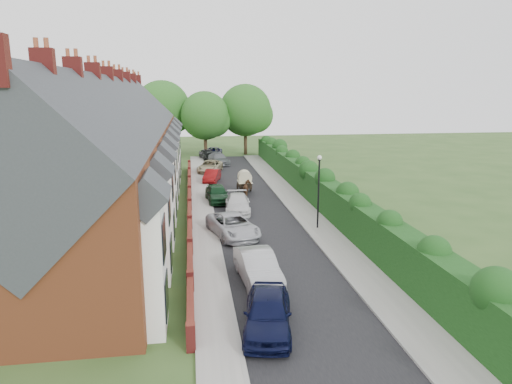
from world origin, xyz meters
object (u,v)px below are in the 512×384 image
(car_navy, at_px, (268,312))
(car_grey, at_px, (219,159))
(car_green, at_px, (217,193))
(car_black, at_px, (208,154))
(lamppost, at_px, (319,183))
(car_red, at_px, (212,176))
(car_beige, at_px, (210,166))
(car_white, at_px, (238,204))
(car_silver_a, at_px, (258,267))
(car_silver_b, at_px, (233,225))
(horse_cart, at_px, (245,180))
(horse, at_px, (247,189))

(car_navy, bearing_deg, car_grey, 99.89)
(car_green, distance_m, car_black, 24.78)
(lamppost, relative_size, car_green, 1.17)
(car_red, bearing_deg, car_grey, 95.50)
(lamppost, distance_m, car_beige, 24.39)
(car_navy, relative_size, car_white, 0.98)
(car_silver_a, height_order, car_red, car_silver_a)
(car_silver_a, xyz_separation_m, car_silver_b, (-0.55, 7.50, -0.05))
(lamppost, bearing_deg, car_silver_b, -173.25)
(car_green, relative_size, car_grey, 0.89)
(car_red, height_order, car_beige, car_beige)
(car_green, xyz_separation_m, car_beige, (0.04, 14.54, -0.06))
(car_navy, distance_m, car_red, 30.75)
(car_black, relative_size, horse_cart, 1.43)
(horse, bearing_deg, horse_cart, -87.22)
(car_grey, relative_size, car_black, 1.18)
(car_beige, bearing_deg, car_silver_a, -74.04)
(car_green, distance_m, horse, 3.05)
(car_silver_a, height_order, car_silver_b, car_silver_a)
(car_silver_a, xyz_separation_m, car_grey, (0.40, 37.17, -0.06))
(car_silver_b, bearing_deg, car_black, 75.78)
(car_navy, height_order, car_silver_b, car_navy)
(lamppost, relative_size, car_grey, 1.03)
(car_beige, height_order, car_grey, car_grey)
(horse, xyz_separation_m, horse_cart, (-0.00, 1.94, 0.46))
(car_silver_b, height_order, horse, horse)
(car_white, relative_size, car_black, 1.11)
(car_silver_b, distance_m, car_green, 9.58)
(car_red, height_order, horse, horse)
(car_green, height_order, car_red, car_green)
(car_silver_a, xyz_separation_m, car_red, (-1.00, 26.00, -0.14))
(car_red, bearing_deg, lamppost, -57.58)
(lamppost, xyz_separation_m, car_beige, (-6.36, 23.40, -2.60))
(car_white, bearing_deg, car_grey, 94.66)
(car_silver_b, xyz_separation_m, car_black, (-0.26, 34.35, -0.01))
(car_green, height_order, horse_cart, horse_cart)
(car_beige, xyz_separation_m, car_grey, (1.36, 5.57, 0.03))
(car_grey, height_order, car_black, car_grey)
(lamppost, bearing_deg, horse, 109.69)
(car_green, relative_size, car_black, 1.05)
(car_navy, relative_size, car_silver_a, 0.97)
(car_white, height_order, car_beige, car_beige)
(car_beige, bearing_deg, horse_cart, -62.22)
(car_white, height_order, horse_cart, horse_cart)
(car_white, relative_size, car_grey, 0.94)
(car_red, relative_size, car_beige, 0.78)
(car_navy, xyz_separation_m, car_beige, (-0.66, 36.34, -0.09))
(car_silver_b, height_order, car_white, car_silver_b)
(car_white, distance_m, horse_cart, 6.92)
(car_beige, height_order, horse_cart, horse_cart)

